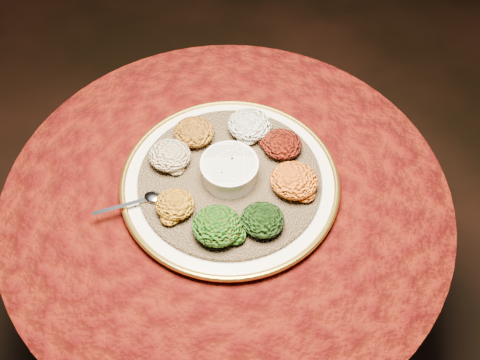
# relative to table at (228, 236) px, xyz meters

# --- Properties ---
(table) EXTENTS (0.96, 0.96, 0.73)m
(table) POSITION_rel_table_xyz_m (0.00, 0.00, 0.00)
(table) COLOR black
(table) RESTS_ON ground
(platter) EXTENTS (0.51, 0.51, 0.02)m
(platter) POSITION_rel_table_xyz_m (0.00, 0.02, 0.19)
(platter) COLOR silver
(platter) RESTS_ON table
(injera) EXTENTS (0.48, 0.48, 0.01)m
(injera) POSITION_rel_table_xyz_m (0.00, 0.02, 0.20)
(injera) COLOR brown
(injera) RESTS_ON platter
(stew_bowl) EXTENTS (0.12, 0.12, 0.05)m
(stew_bowl) POSITION_rel_table_xyz_m (0.00, 0.02, 0.24)
(stew_bowl) COLOR silver
(stew_bowl) RESTS_ON injera
(spoon) EXTENTS (0.12, 0.09, 0.01)m
(spoon) POSITION_rel_table_xyz_m (-0.14, -0.08, 0.21)
(spoon) COLOR silver
(spoon) RESTS_ON injera
(portion_ayib) EXTENTS (0.10, 0.09, 0.05)m
(portion_ayib) POSITION_rel_table_xyz_m (0.01, 0.16, 0.23)
(portion_ayib) COLOR white
(portion_ayib) RESTS_ON injera
(portion_kitfo) EXTENTS (0.09, 0.08, 0.04)m
(portion_kitfo) POSITION_rel_table_xyz_m (0.09, 0.13, 0.23)
(portion_kitfo) COLOR black
(portion_kitfo) RESTS_ON injera
(portion_tikil) EXTENTS (0.10, 0.09, 0.05)m
(portion_tikil) POSITION_rel_table_xyz_m (0.14, 0.04, 0.23)
(portion_tikil) COLOR #B4770F
(portion_tikil) RESTS_ON injera
(portion_gomen) EXTENTS (0.09, 0.08, 0.04)m
(portion_gomen) POSITION_rel_table_xyz_m (0.10, -0.07, 0.23)
(portion_gomen) COLOR black
(portion_gomen) RESTS_ON injera
(portion_mixveg) EXTENTS (0.10, 0.09, 0.05)m
(portion_mixveg) POSITION_rel_table_xyz_m (0.02, -0.11, 0.23)
(portion_mixveg) COLOR #9D3D0A
(portion_mixveg) RESTS_ON injera
(portion_kik) EXTENTS (0.08, 0.08, 0.04)m
(portion_kik) POSITION_rel_table_xyz_m (-0.08, -0.09, 0.23)
(portion_kik) COLOR #A7640E
(portion_kik) RESTS_ON injera
(portion_timatim) EXTENTS (0.09, 0.09, 0.04)m
(portion_timatim) POSITION_rel_table_xyz_m (-0.13, 0.03, 0.23)
(portion_timatim) COLOR maroon
(portion_timatim) RESTS_ON injera
(portion_shiro) EXTENTS (0.09, 0.09, 0.04)m
(portion_shiro) POSITION_rel_table_xyz_m (-0.11, 0.10, 0.23)
(portion_shiro) COLOR #975612
(portion_shiro) RESTS_ON injera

